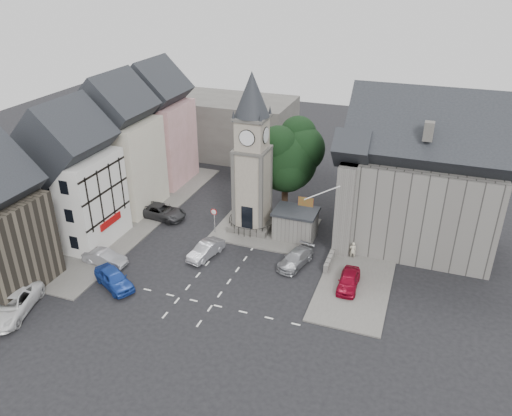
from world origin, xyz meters
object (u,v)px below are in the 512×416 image
at_px(clock_tower, 252,155).
at_px(car_east_red, 349,281).
at_px(stone_shelter, 295,224).
at_px(pedestrian, 353,250).
at_px(car_west_blue, 114,279).

xyz_separation_m(clock_tower, car_east_red, (11.50, -7.27, -7.42)).
distance_m(stone_shelter, pedestrian, 6.53).
bearing_deg(stone_shelter, car_west_blue, -132.34).
height_order(clock_tower, car_east_red, clock_tower).
bearing_deg(car_west_blue, clock_tower, 0.32).
distance_m(car_east_red, pedestrian, 4.82).
bearing_deg(stone_shelter, car_east_red, -45.35).
xyz_separation_m(stone_shelter, car_west_blue, (-12.30, -13.50, -0.76)).
height_order(clock_tower, stone_shelter, clock_tower).
height_order(clock_tower, car_west_blue, clock_tower).
xyz_separation_m(stone_shelter, pedestrian, (6.18, -2.00, -0.67)).
bearing_deg(pedestrian, clock_tower, -27.99).
distance_m(stone_shelter, car_west_blue, 18.28).
bearing_deg(stone_shelter, pedestrian, -17.91).
height_order(stone_shelter, car_east_red, stone_shelter).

